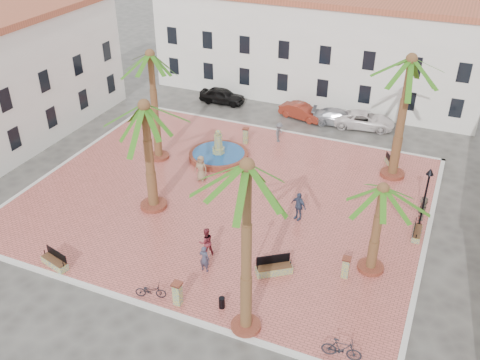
{
  "coord_description": "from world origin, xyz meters",
  "views": [
    {
      "loc": [
        12.81,
        -27.52,
        19.61
      ],
      "look_at": [
        1.0,
        0.0,
        1.6
      ],
      "focal_mm": 40.0,
      "sensor_mm": 36.0,
      "label": 1
    }
  ],
  "objects": [
    {
      "name": "building_north",
      "position": [
        -0.0,
        19.99,
        4.77
      ],
      "size": [
        30.4,
        7.4,
        9.5
      ],
      "color": "white",
      "rests_on": "ground"
    },
    {
      "name": "kerb_s",
      "position": [
        0.0,
        -11.0,
        0.08
      ],
      "size": [
        26.3,
        0.3,
        0.16
      ],
      "primitive_type": "cube",
      "color": "silver",
      "rests_on": "ground"
    },
    {
      "name": "bench_se",
      "position": [
        5.65,
        -6.15,
        0.45
      ],
      "size": [
        1.99,
        1.66,
        1.06
      ],
      "rotation": [
        0.0,
        0.0,
        0.62
      ],
      "color": "#8F9862",
      "rests_on": "plaza"
    },
    {
      "name": "bench_s",
      "position": [
        -5.75,
        -10.38,
        0.42
      ],
      "size": [
        1.88,
        0.98,
        0.95
      ],
      "rotation": [
        0.0,
        0.0,
        -0.25
      ],
      "color": "#8F9862",
      "rests_on": "plaza"
    },
    {
      "name": "bollard_e",
      "position": [
        9.29,
        -4.91,
        0.82
      ],
      "size": [
        0.48,
        0.48,
        1.29
      ],
      "rotation": [
        0.0,
        0.0,
        0.05
      ],
      "color": "#8F9862",
      "rests_on": "plaza"
    },
    {
      "name": "pedestrian_fountain_b",
      "position": [
        5.26,
        -0.69,
        1.1
      ],
      "size": [
        1.21,
        0.84,
        1.9
      ],
      "primitive_type": "imported",
      "rotation": [
        0.0,
        0.0,
        -0.38
      ],
      "color": "#3A4764",
      "rests_on": "plaza"
    },
    {
      "name": "bicycle_a",
      "position": [
        0.46,
        -10.4,
        0.58
      ],
      "size": [
        1.72,
        1.04,
        0.85
      ],
      "primitive_type": "imported",
      "rotation": [
        0.0,
        0.0,
        1.88
      ],
      "color": "black",
      "rests_on": "plaza"
    },
    {
      "name": "kerb_e",
      "position": [
        13.0,
        0.0,
        0.08
      ],
      "size": [
        0.3,
        22.3,
        0.16
      ],
      "primitive_type": "cube",
      "color": "silver",
      "rests_on": "ground"
    },
    {
      "name": "lamppost_s",
      "position": [
        4.59,
        -7.4,
        2.7
      ],
      "size": [
        0.41,
        0.41,
        3.77
      ],
      "color": "black",
      "rests_on": "plaza"
    },
    {
      "name": "fountain",
      "position": [
        -2.74,
        4.59,
        0.47
      ],
      "size": [
        4.49,
        4.49,
        2.32
      ],
      "color": "brown",
      "rests_on": "plaza"
    },
    {
      "name": "plaza",
      "position": [
        0.0,
        0.0,
        0.07
      ],
      "size": [
        26.0,
        22.0,
        0.15
      ],
      "primitive_type": "cube",
      "color": "#CD6156",
      "rests_on": "ground"
    },
    {
      "name": "bench_e",
      "position": [
        12.38,
        0.37,
        0.39
      ],
      "size": [
        0.52,
        1.6,
        0.84
      ],
      "rotation": [
        0.0,
        0.0,
        1.59
      ],
      "color": "#8F9862",
      "rests_on": "plaza"
    },
    {
      "name": "car_silver",
      "position": [
        4.01,
        14.35,
        0.66
      ],
      "size": [
        4.73,
        2.46,
        1.31
      ],
      "primitive_type": "imported",
      "rotation": [
        0.0,
        0.0,
        1.71
      ],
      "color": "#ACAEB5",
      "rests_on": "ground"
    },
    {
      "name": "litter_bin",
      "position": [
        4.14,
        -9.64,
        0.46
      ],
      "size": [
        0.32,
        0.32,
        0.63
      ],
      "primitive_type": "cylinder",
      "color": "black",
      "rests_on": "plaza"
    },
    {
      "name": "palm_e",
      "position": [
        10.44,
        -3.69,
        4.66
      ],
      "size": [
        4.73,
        4.73,
        5.55
      ],
      "color": "brown",
      "rests_on": "plaza"
    },
    {
      "name": "kerb_w",
      "position": [
        -13.0,
        0.0,
        0.08
      ],
      "size": [
        0.3,
        22.3,
        0.16
      ],
      "primitive_type": "cube",
      "color": "silver",
      "rests_on": "ground"
    },
    {
      "name": "bollard_n",
      "position": [
        -1.79,
        7.65,
        0.84
      ],
      "size": [
        0.54,
        0.54,
        1.32
      ],
      "rotation": [
        0.0,
        0.0,
        0.16
      ],
      "color": "#8F9862",
      "rests_on": "plaza"
    },
    {
      "name": "car_black",
      "position": [
        -7.12,
        14.71,
        0.72
      ],
      "size": [
        4.31,
        1.91,
        1.44
      ],
      "primitive_type": "imported",
      "rotation": [
        0.0,
        0.0,
        1.62
      ],
      "color": "black",
      "rests_on": "ground"
    },
    {
      "name": "palm_ne",
      "position": [
        9.82,
        7.14,
        7.78
      ],
      "size": [
        5.63,
        5.63,
        8.97
      ],
      "color": "brown",
      "rests_on": "plaza"
    },
    {
      "name": "palm_s",
      "position": [
        5.77,
        -10.4,
        8.28
      ],
      "size": [
        4.75,
        4.75,
        9.34
      ],
      "color": "brown",
      "rests_on": "plaza"
    },
    {
      "name": "bollard_se",
      "position": [
        1.98,
        -10.29,
        0.86
      ],
      "size": [
        0.5,
        0.5,
        1.36
      ],
      "rotation": [
        0.0,
        0.0,
        -0.02
      ],
      "color": "#8F9862",
      "rests_on": "plaza"
    },
    {
      "name": "palm_nw",
      "position": [
        -6.93,
        2.85,
        7.33
      ],
      "size": [
        5.05,
        5.05,
        8.4
      ],
      "color": "brown",
      "rests_on": "plaza"
    },
    {
      "name": "lamppost_e",
      "position": [
        12.4,
        1.42,
        2.96
      ],
      "size": [
        0.45,
        0.45,
        4.15
      ],
      "color": "black",
      "rests_on": "plaza"
    },
    {
      "name": "cyclist_b",
      "position": [
        1.53,
        -6.13,
        1.03
      ],
      "size": [
        1.08,
        1.08,
        1.77
      ],
      "primitive_type": "imported",
      "rotation": [
        0.0,
        0.0,
        3.92
      ],
      "color": "maroon",
      "rests_on": "plaza"
    },
    {
      "name": "pedestrian_north",
      "position": [
        0.53,
        8.98,
        0.96
      ],
      "size": [
        0.61,
        1.05,
        1.62
      ],
      "primitive_type": "imported",
      "rotation": [
        0.0,
        0.0,
        1.56
      ],
      "color": "#57565B",
      "rests_on": "plaza"
    },
    {
      "name": "kerb_n",
      "position": [
        0.0,
        11.0,
        0.08
      ],
      "size": [
        26.3,
        0.3,
        0.16
      ],
      "primitive_type": "cube",
      "color": "silver",
      "rests_on": "ground"
    },
    {
      "name": "cyclist_a",
      "position": [
        2.09,
        -7.45,
        0.98
      ],
      "size": [
        0.62,
        0.43,
        1.65
      ],
      "primitive_type": "imported",
      "rotation": [
        0.0,
        0.0,
        3.09
      ],
      "color": "#393B51",
      "rests_on": "plaza"
    },
    {
      "name": "palm_sw",
      "position": [
        -3.79,
        -3.08,
        6.38
      ],
      "size": [
        5.63,
        5.63,
        7.51
      ],
      "color": "brown",
      "rests_on": "plaza"
    },
    {
      "name": "bicycle_b",
      "position": [
        10.45,
        -10.4,
        0.71
      ],
      "size": [
        1.89,
        0.69,
        1.11
      ],
      "primitive_type": "imported",
      "rotation": [
        0.0,
        0.0,
        1.66
      ],
      "color": "black",
      "rests_on": "plaza"
    },
    {
      "name": "car_white",
      "position": [
        6.18,
        14.59,
        0.7
      ],
      "size": [
        5.34,
        3.06,
        1.4
      ],
      "primitive_type": "imported",
      "rotation": [
        0.0,
        0.0,
        1.72
      ],
      "color": "white",
      "rests_on": "ground"
    },
    {
      "name": "ground",
      "position": [
        0.0,
        0.0,
        0.0
      ],
      "size": [
        120.0,
        120.0,
        0.0
      ],
      "primitive_type": "plane",
      "color": "#56544F",
      "rests_on": "ground"
    },
    {
      "name": "car_red",
      "position": [
        0.76,
        14.28,
        0.66
      ],
      "size": [
        4.24,
        2.26,
        1.33
      ],
      "primitive_type": "imported",
      "rotation": [
        0.0,
        0.0,
        1.35
      ],
      "color": "maroon",
      "rests_on": "ground"
    },
    {
      "name": "bench_ne",
      "position": [
        9.52,
        8.49,
        0.39
      ],
      "size": [
        1.2,
        1.62,
        0.84
      ],
      "rotation": [
        0.0,
        0.0,
        2.08
      ],
      "color": "#8F9862",
      "rests_on": "plaza"
    },
    {
      "name": "pedestrian_east",
      "position": [
        12.4,
        2.35,
        0.96
      ],
      "size": [
        0.51,
        1.52,
        1.63
      ],
      "primitive_type": "imported",
      "rotation": [
        0.0,
        0.0,
        -1.55
      ],
      "color": "#706456",
      "rests_on": "plaza"
    },
    {
      "name": "pedestrian_fountain_a",
      "position": [
        -2.47,
        1.18,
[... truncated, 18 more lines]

